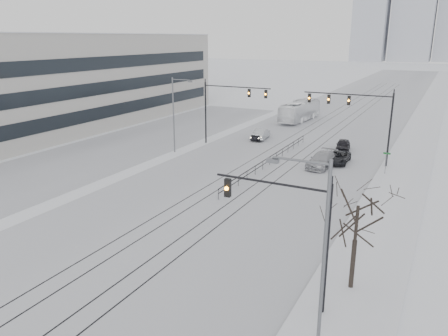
# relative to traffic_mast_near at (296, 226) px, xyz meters

# --- Properties ---
(ground) EXTENTS (500.00, 500.00, 0.00)m
(ground) POSITION_rel_traffic_mast_near_xyz_m (-10.79, -6.00, -4.56)
(ground) COLOR white
(ground) RESTS_ON ground
(road) EXTENTS (22.00, 260.00, 0.02)m
(road) POSITION_rel_traffic_mast_near_xyz_m (-10.79, 54.00, -4.55)
(road) COLOR silver
(road) RESTS_ON ground
(sidewalk_east) EXTENTS (5.00, 260.00, 0.16)m
(sidewalk_east) POSITION_rel_traffic_mast_near_xyz_m (2.71, 54.00, -4.48)
(sidewalk_east) COLOR silver
(sidewalk_east) RESTS_ON ground
(curb) EXTENTS (0.10, 260.00, 0.12)m
(curb) POSITION_rel_traffic_mast_near_xyz_m (0.26, 54.00, -4.50)
(curb) COLOR gray
(curb) RESTS_ON ground
(parking_strip) EXTENTS (14.00, 60.00, 0.03)m
(parking_strip) POSITION_rel_traffic_mast_near_xyz_m (-30.79, 29.00, -4.55)
(parking_strip) COLOR silver
(parking_strip) RESTS_ON ground
(tram_rails) EXTENTS (5.30, 180.00, 0.01)m
(tram_rails) POSITION_rel_traffic_mast_near_xyz_m (-10.79, 34.00, -4.54)
(tram_rails) COLOR black
(tram_rails) RESTS_ON ground
(office_building) EXTENTS (20.20, 62.20, 14.11)m
(office_building) POSITION_rel_traffic_mast_near_xyz_m (-48.76, 29.00, 2.50)
(office_building) COLOR beige
(office_building) RESTS_ON ground
(skyline) EXTENTS (96.00, 48.00, 72.00)m
(skyline) POSITION_rel_traffic_mast_near_xyz_m (-5.77, 267.63, 26.08)
(skyline) COLOR #9FA3AF
(skyline) RESTS_ON ground
(traffic_mast_near) EXTENTS (6.10, 0.37, 7.00)m
(traffic_mast_near) POSITION_rel_traffic_mast_near_xyz_m (0.00, 0.00, 0.00)
(traffic_mast_near) COLOR black
(traffic_mast_near) RESTS_ON ground
(traffic_mast_ne) EXTENTS (9.60, 0.37, 8.00)m
(traffic_mast_ne) POSITION_rel_traffic_mast_near_xyz_m (-2.64, 29.00, 1.20)
(traffic_mast_ne) COLOR black
(traffic_mast_ne) RESTS_ON ground
(traffic_mast_nw) EXTENTS (9.10, 0.37, 8.00)m
(traffic_mast_nw) POSITION_rel_traffic_mast_near_xyz_m (-19.31, 30.00, 1.01)
(traffic_mast_nw) COLOR black
(traffic_mast_nw) RESTS_ON ground
(street_light_east) EXTENTS (2.73, 0.25, 9.00)m
(street_light_east) POSITION_rel_traffic_mast_near_xyz_m (1.91, -3.00, 0.65)
(street_light_east) COLOR #595B60
(street_light_east) RESTS_ON ground
(street_light_west) EXTENTS (2.73, 0.25, 9.00)m
(street_light_west) POSITION_rel_traffic_mast_near_xyz_m (-22.99, 24.00, 0.65)
(street_light_west) COLOR #595B60
(street_light_west) RESTS_ON ground
(bare_tree) EXTENTS (4.40, 4.40, 6.10)m
(bare_tree) POSITION_rel_traffic_mast_near_xyz_m (2.41, 3.00, -0.07)
(bare_tree) COLOR black
(bare_tree) RESTS_ON ground
(median_fence) EXTENTS (0.06, 24.00, 1.00)m
(median_fence) POSITION_rel_traffic_mast_near_xyz_m (-10.79, 24.00, -4.04)
(median_fence) COLOR black
(median_fence) RESTS_ON ground
(street_sign) EXTENTS (0.70, 0.06, 2.40)m
(street_sign) POSITION_rel_traffic_mast_near_xyz_m (1.01, 26.00, -2.96)
(street_sign) COLOR #595B60
(street_sign) RESTS_ON ground
(sedan_sb_inner) EXTENTS (2.20, 4.19, 1.36)m
(sedan_sb_inner) POSITION_rel_traffic_mast_near_xyz_m (-16.81, 34.97, -3.88)
(sedan_sb_inner) COLOR black
(sedan_sb_inner) RESTS_ON ground
(sedan_sb_outer) EXTENTS (2.15, 4.63, 1.47)m
(sedan_sb_outer) POSITION_rel_traffic_mast_near_xyz_m (-16.58, 35.41, -3.83)
(sedan_sb_outer) COLOR #A9ADB1
(sedan_sb_outer) RESTS_ON ground
(sedan_nb_front) EXTENTS (2.20, 4.59, 1.26)m
(sedan_nb_front) POSITION_rel_traffic_mast_near_xyz_m (-4.27, 28.31, -3.93)
(sedan_nb_front) COLOR black
(sedan_nb_front) RESTS_ON ground
(sedan_nb_right) EXTENTS (2.55, 5.50, 1.55)m
(sedan_nb_right) POSITION_rel_traffic_mast_near_xyz_m (-5.54, 25.95, -3.78)
(sedan_nb_right) COLOR #A1A2A8
(sedan_nb_right) RESTS_ON ground
(sedan_nb_far) EXTENTS (2.25, 4.26, 1.38)m
(sedan_nb_far) POSITION_rel_traffic_mast_near_xyz_m (-5.09, 34.14, -3.87)
(sedan_nb_far) COLOR black
(sedan_nb_far) RESTS_ON ground
(box_truck) EXTENTS (3.66, 12.02, 3.30)m
(box_truck) POSITION_rel_traffic_mast_near_xyz_m (-16.21, 51.13, -2.91)
(box_truck) COLOR white
(box_truck) RESTS_ON ground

